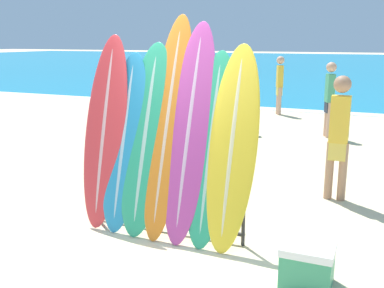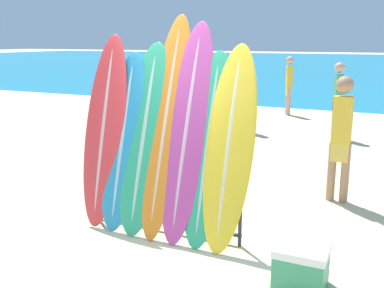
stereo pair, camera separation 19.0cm
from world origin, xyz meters
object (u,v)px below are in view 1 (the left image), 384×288
Objects in this scene: cooler_box at (307,265)px; surfboard_slot_3 at (168,125)px; surfboard_slot_0 at (105,131)px; surfboard_slot_4 at (190,131)px; surfboard_slot_5 at (211,148)px; surfboard_slot_6 at (232,147)px; surfboard_slot_1 at (124,141)px; person_far_left at (329,97)px; person_near_water at (280,83)px; surfboard_rack at (165,194)px; surfboard_slot_2 at (146,138)px; person_mid_beach at (339,134)px; person_far_right at (238,96)px.

surfboard_slot_3 is at bearing 158.79° from cooler_box.
surfboard_slot_4 reaches higher than surfboard_slot_0.
surfboard_slot_5 is (0.26, -0.05, -0.16)m from surfboard_slot_4.
surfboard_slot_1 is at bearing -179.65° from surfboard_slot_6.
surfboard_slot_6 is at bearing 147.17° from cooler_box.
person_near_water is at bearing 8.35° from person_far_left.
surfboard_slot_3 is 1.45× the size of person_near_water.
surfboard_rack is at bearing -177.42° from surfboard_slot_6.
surfboard_rack is 1.00m from surfboard_slot_6.
person_far_left is at bearing 7.11° from person_near_water.
person_far_left is at bearing 77.36° from surfboard_slot_2.
surfboard_slot_6 is at bearing -0.06° from surfboard_slot_0.
surfboard_slot_1 is at bearing -2.12° from surfboard_slot_0.
surfboard_slot_0 reaches higher than person_mid_beach.
surfboard_slot_1 is at bearing -24.49° from person_near_water.
surfboard_slot_1 is 0.86× the size of surfboard_slot_4.
person_far_right is (-0.73, 5.96, -0.22)m from surfboard_slot_2.
surfboard_slot_4 reaches higher than surfboard_slot_2.
surfboard_slot_2 is at bearing 105.19° from person_far_right.
surfboard_slot_0 is 8.85m from person_near_water.
surfboard_slot_1 is at bearing -171.61° from surfboard_slot_3.
person_far_right is (-1.53, 5.97, -0.17)m from surfboard_slot_5.
surfboard_rack is at bearing -89.33° from surfboard_slot_3.
surfboard_rack is 0.93× the size of surfboard_slot_1.
person_near_water reaches higher than surfboard_rack.
surfboard_slot_6 is 1.36× the size of person_far_right.
surfboard_slot_6 is (0.79, -0.07, -0.16)m from surfboard_slot_3.
surfboard_slot_2 is at bearing 179.29° from surfboard_slot_5.
cooler_box is at bearing 161.29° from person_far_left.
surfboard_slot_4 is 0.53m from surfboard_slot_6.
surfboard_slot_5 is at bearing -9.67° from surfboard_slot_4.
surfboard_slot_1 reaches higher than surfboard_rack.
surfboard_slot_2 reaches higher than person_mid_beach.
surfboard_rack reaches higher than cooler_box.
surfboard_slot_2 is 1.27× the size of person_near_water.
person_far_left is (1.72, -2.74, -0.01)m from person_near_water.
person_near_water is 3.24m from person_far_left.
person_near_water is 3.70× the size of cooler_box.
person_near_water is at bearing 93.97° from surfboard_slot_3.
surfboard_slot_2 is 0.30m from surfboard_slot_3.
surfboard_slot_5 is at bearing -17.61° from person_near_water.
person_far_left is (0.32, 6.11, -0.15)m from surfboard_slot_6.
person_mid_beach is at bearing 63.90° from surfboard_slot_6.
person_far_left is (-0.59, 4.24, -0.01)m from person_mid_beach.
surfboard_slot_4 is at bearing 148.36° from person_far_left.
cooler_box is at bearing -13.35° from surfboard_slot_0.
surfboard_slot_1 is 6.00m from person_far_right.
cooler_box is (2.69, -6.56, -0.66)m from person_far_right.
surfboard_slot_2 is (-0.26, 0.05, 0.62)m from surfboard_rack.
person_far_right is at bearing 106.55° from surfboard_slot_6.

